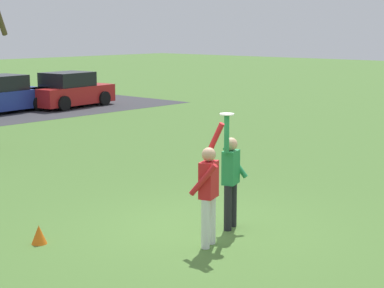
# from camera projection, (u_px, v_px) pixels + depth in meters

# --- Properties ---
(ground_plane) EXTENTS (120.00, 120.00, 0.00)m
(ground_plane) POSITION_uv_depth(u_px,v_px,m) (205.00, 230.00, 11.35)
(ground_plane) COLOR #4C7533
(person_catcher) EXTENTS (0.58, 0.48, 2.08)m
(person_catcher) POSITION_uv_depth(u_px,v_px,m) (231.00, 175.00, 11.28)
(person_catcher) COLOR black
(person_catcher) RESTS_ON ground_plane
(person_defender) EXTENTS (0.62, 0.55, 2.04)m
(person_defender) POSITION_uv_depth(u_px,v_px,m) (209.00, 188.00, 10.35)
(person_defender) COLOR silver
(person_defender) RESTS_ON ground_plane
(frisbee_disc) EXTENTS (0.25, 0.25, 0.02)m
(frisbee_disc) POSITION_uv_depth(u_px,v_px,m) (227.00, 114.00, 10.88)
(frisbee_disc) COLOR white
(frisbee_disc) RESTS_ON person_catcher
(parked_car_blue) EXTENTS (4.27, 2.38, 1.59)m
(parked_car_blue) POSITION_uv_depth(u_px,v_px,m) (1.00, 95.00, 27.23)
(parked_car_blue) COLOR #233893
(parked_car_blue) RESTS_ON ground_plane
(parked_car_red) EXTENTS (4.27, 2.38, 1.59)m
(parked_car_red) POSITION_uv_depth(u_px,v_px,m) (70.00, 91.00, 29.21)
(parked_car_red) COLOR red
(parked_car_red) RESTS_ON ground_plane
(field_cone_orange) EXTENTS (0.26, 0.26, 0.32)m
(field_cone_orange) POSITION_uv_depth(u_px,v_px,m) (39.00, 234.00, 10.60)
(field_cone_orange) COLOR orange
(field_cone_orange) RESTS_ON ground_plane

